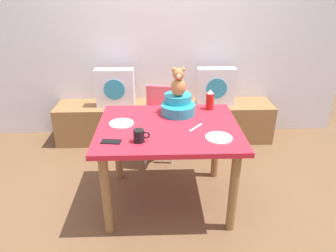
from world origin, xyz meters
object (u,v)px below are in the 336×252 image
dining_table (168,138)px  cell_phone (111,142)px  pillow_floral_right (216,87)px  ketchup_bottle (210,100)px  dinner_plate_far (121,123)px  teddy_bear (178,83)px  pillow_floral_left (115,88)px  highchair (158,114)px  dinner_plate_near (219,138)px  infant_seat_teal (178,105)px  coffee_mug (139,136)px

dining_table → cell_phone: (-0.42, -0.27, 0.12)m
pillow_floral_right → ketchup_bottle: 0.88m
pillow_floral_right → dinner_plate_far: (-0.98, -1.15, 0.07)m
pillow_floral_right → teddy_bear: teddy_bear is taller
pillow_floral_left → highchair: pillow_floral_left is taller
dining_table → dinner_plate_near: 0.45m
pillow_floral_left → cell_phone: 1.47m
highchair → infant_seat_teal: bearing=-71.0°
coffee_mug → cell_phone: size_ratio=0.83×
highchair → teddy_bear: size_ratio=3.16×
pillow_floral_right → teddy_bear: 1.11m
pillow_floral_right → teddy_bear: (-0.50, -0.93, 0.34)m
dinner_plate_far → cell_phone: dinner_plate_far is taller
teddy_bear → cell_phone: teddy_bear is taller
dinner_plate_near → ketchup_bottle: bearing=87.8°
teddy_bear → cell_phone: (-0.52, -0.53, -0.27)m
pillow_floral_left → dining_table: (0.58, -1.19, -0.05)m
highchair → teddy_bear: 0.73m
dinner_plate_far → pillow_floral_left: bearing=99.7°
infant_seat_teal → cell_phone: 0.74m
dining_table → infant_seat_teal: size_ratio=3.44×
highchair → ketchup_bottle: 0.70m
pillow_floral_left → teddy_bear: size_ratio=1.76×
coffee_mug → highchair: bearing=82.5°
highchair → infant_seat_teal: infant_seat_teal is taller
pillow_floral_left → dining_table: 1.32m
coffee_mug → dining_table: bearing=50.6°
pillow_floral_right → dinner_plate_near: 1.45m
highchair → dinner_plate_near: highchair is taller
teddy_bear → dinner_plate_far: size_ratio=1.25×
infant_seat_teal → coffee_mug: 0.62m
infant_seat_teal → cell_phone: (-0.52, -0.53, -0.07)m
dining_table → teddy_bear: size_ratio=4.55×
pillow_floral_right → dining_table: pillow_floral_right is taller
dinner_plate_far → ketchup_bottle: bearing=21.7°
pillow_floral_right → infant_seat_teal: 1.06m
dining_table → cell_phone: cell_phone is taller
coffee_mug → dinner_plate_far: (-0.16, 0.31, -0.04)m
highchair → dinner_plate_near: bearing=-66.2°
dining_table → dinner_plate_near: dinner_plate_near is taller
pillow_floral_right → dining_table: bearing=-116.6°
ketchup_bottle → highchair: bearing=137.8°
pillow_floral_left → dinner_plate_far: (0.20, -1.15, 0.07)m
teddy_bear → dinner_plate_near: (0.27, -0.50, -0.27)m
dining_table → dinner_plate_far: 0.40m
dinner_plate_far → highchair: bearing=67.8°
teddy_bear → cell_phone: size_ratio=1.74×
dining_table → coffee_mug: (-0.22, -0.27, 0.16)m
pillow_floral_left → coffee_mug: 1.50m
teddy_bear → dinner_plate_near: size_ratio=1.25×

